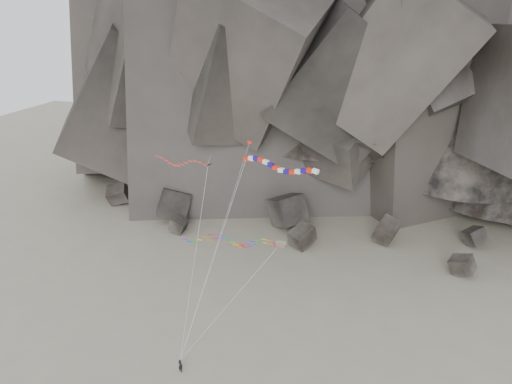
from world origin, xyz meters
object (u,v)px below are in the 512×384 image
(delta_kite, at_px, (178,161))
(parafoil_kite, at_px, (227,240))
(pennant_kite, at_px, (230,203))
(banner_kite, at_px, (278,168))
(kite_flyer, at_px, (180,365))

(delta_kite, distance_m, parafoil_kite, 13.44)
(delta_kite, bearing_deg, parafoil_kite, -51.37)
(pennant_kite, bearing_deg, delta_kite, 153.73)
(parafoil_kite, bearing_deg, delta_kite, 144.72)
(banner_kite, distance_m, pennant_kite, 9.45)
(delta_kite, relative_size, parafoil_kite, 1.41)
(parafoil_kite, bearing_deg, banner_kite, 8.89)
(kite_flyer, bearing_deg, pennant_kite, -103.11)
(banner_kite, height_order, parafoil_kite, banner_kite)
(kite_flyer, height_order, delta_kite, delta_kite)
(kite_flyer, height_order, parafoil_kite, parafoil_kite)
(parafoil_kite, bearing_deg, kite_flyer, -141.04)
(delta_kite, bearing_deg, banner_kite, -37.63)
(banner_kite, bearing_deg, kite_flyer, -140.58)
(kite_flyer, xyz_separation_m, delta_kite, (-4.35, 11.08, 21.88))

